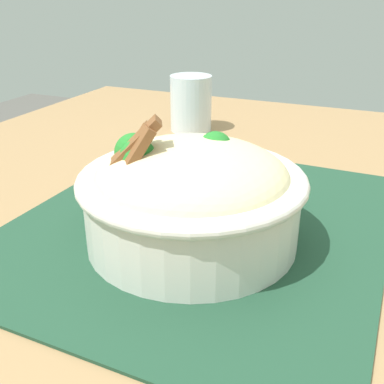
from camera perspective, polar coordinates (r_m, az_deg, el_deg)
name	(u,v)px	position (r m, az deg, el deg)	size (l,w,h in m)	color
table	(230,268)	(0.53, 4.74, -9.33)	(1.06, 1.00, 0.74)	#99754C
placemat	(202,222)	(0.48, 1.19, -3.76)	(0.41, 0.36, 0.00)	#1E422D
bowl	(191,192)	(0.42, -0.13, -0.02)	(0.21, 0.21, 0.12)	silver
fork	(250,183)	(0.57, 7.16, 1.09)	(0.04, 0.13, 0.00)	silver
drinking_glass	(191,107)	(0.78, -0.13, 10.46)	(0.07, 0.07, 0.09)	silver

